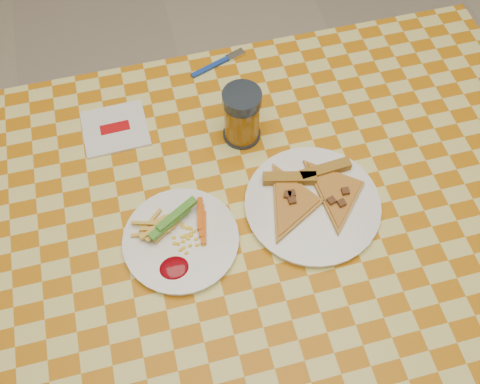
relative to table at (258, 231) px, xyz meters
The scene contains 9 objects.
ground 0.68m from the table, ahead, with size 8.00×8.00×0.00m, color #C4B39D.
table is the anchor object (origin of this frame).
plate_left 0.18m from the table, behind, with size 0.21×0.21×0.01m, color white.
plate_right 0.13m from the table, ahead, with size 0.25×0.25×0.01m, color white.
fries_veggies 0.19m from the table, behind, with size 0.16×0.15×0.04m.
pizza_slices 0.14m from the table, ahead, with size 0.24×0.22×0.02m.
drink_glass 0.23m from the table, 85.63° to the left, with size 0.08×0.08×0.13m.
napkin 0.37m from the table, 131.62° to the left, with size 0.13×0.12×0.01m.
fork 0.40m from the table, 88.03° to the left, with size 0.14×0.06×0.01m.
Camera 1 is at (-0.15, -0.45, 1.65)m, focal length 40.00 mm.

